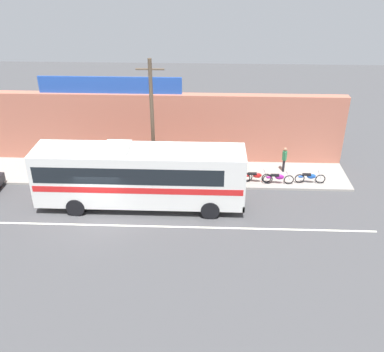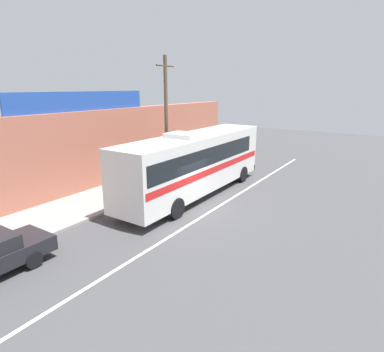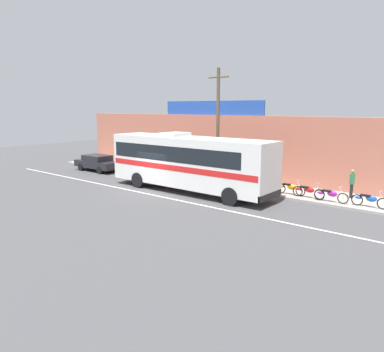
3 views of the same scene
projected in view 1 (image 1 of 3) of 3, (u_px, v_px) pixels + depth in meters
ground_plane at (100, 217)px, 24.42m from camera, size 70.00×70.00×0.00m
sidewalk_slab at (118, 172)px, 28.96m from camera, size 30.00×3.60×0.14m
storefront_facade at (121, 127)px, 29.75m from camera, size 30.00×0.70×4.80m
storefront_billboard at (110, 85)px, 28.37m from camera, size 9.40×0.12×1.10m
road_center_stripe at (97, 225)px, 23.72m from camera, size 30.00×0.14×0.01m
intercity_bus at (138, 174)px, 24.52m from camera, size 11.74×2.63×3.78m
utility_pole at (152, 123)px, 25.67m from camera, size 1.60×0.22×7.81m
motorcycle_purple at (278, 178)px, 27.26m from camera, size 1.94×0.56×0.94m
motorcycle_red at (310, 177)px, 27.34m from camera, size 1.91×0.56×0.94m
motorcycle_orange at (256, 176)px, 27.44m from camera, size 1.94×0.56×0.94m
motorcycle_green at (237, 175)px, 27.56m from camera, size 1.89×0.56×0.94m
pedestrian_far_left at (284, 158)px, 28.53m from camera, size 0.30×0.48×1.70m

